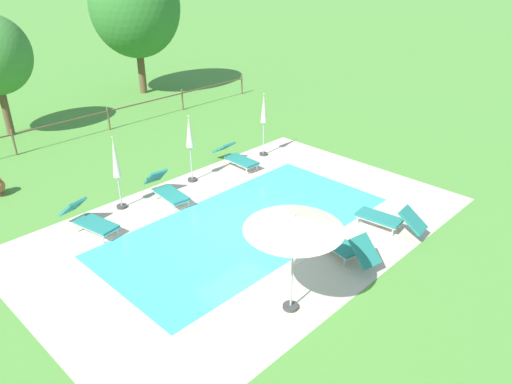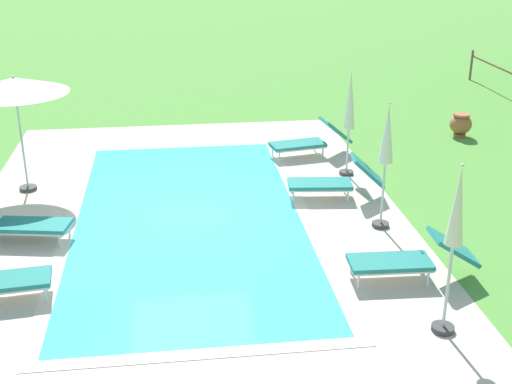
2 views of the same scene
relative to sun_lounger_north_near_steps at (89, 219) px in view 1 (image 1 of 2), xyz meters
name	(u,v)px [view 1 (image 1 of 2)]	position (x,y,z in m)	size (l,w,h in m)	color
ground_plane	(246,226)	(3.33, -3.01, -0.38)	(160.00, 160.00, 0.00)	#518E38
pool_deck_paving	(246,225)	(3.33, -3.01, -0.37)	(12.71, 8.29, 0.01)	beige
swimming_pool_water	(246,225)	(3.33, -3.01, -0.37)	(8.65, 4.23, 0.01)	#42CCD6
pool_coping_rim	(246,225)	(3.33, -3.01, -0.37)	(9.13, 4.71, 0.01)	beige
sun_lounger_north_near_steps	(89,219)	(0.00, 0.00, 0.00)	(0.95, 2.04, 0.88)	#237A70
sun_lounger_north_mid	(389,219)	(6.02, -6.11, -0.01)	(0.81, 2.05, 0.84)	#237A70
sun_lounger_north_far	(236,157)	(6.16, 0.36, -0.01)	(0.69, 2.05, 0.79)	#237A70
sun_lounger_north_end	(345,246)	(3.94, -6.06, 0.00)	(0.95, 2.02, 0.90)	#237A70
sun_lounger_south_near_corner	(167,189)	(2.70, -0.03, 0.00)	(0.80, 2.00, 0.91)	#237A70
patio_umbrella_open_foreground	(294,223)	(1.45, -6.34, 1.86)	(2.14, 2.14, 2.45)	#383838
patio_umbrella_closed_row_west	(264,115)	(7.65, 0.37, 1.28)	(0.32, 0.32, 2.48)	#383838
patio_umbrella_closed_row_mid_west	(190,138)	(4.18, 0.53, 1.23)	(0.32, 0.32, 2.38)	#383838
patio_umbrella_closed_row_mid_east	(116,163)	(1.39, 0.59, 1.15)	(0.32, 0.32, 2.37)	#383838
perimeter_fence	(64,125)	(2.94, 7.35, 0.33)	(20.78, 0.08, 1.05)	brown
tree_west_mid	(135,6)	(9.63, 11.48, 4.18)	(4.69, 4.69, 7.19)	brown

